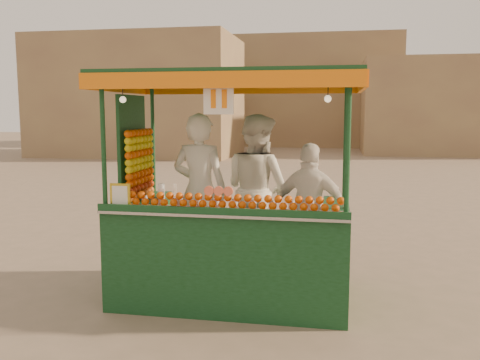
% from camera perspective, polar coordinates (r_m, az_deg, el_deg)
% --- Properties ---
extents(ground, '(90.00, 90.00, 0.00)m').
position_cam_1_polar(ground, '(6.69, -0.20, -12.54)').
color(ground, '#726351').
rests_on(ground, ground).
extents(building_left, '(10.00, 6.00, 6.00)m').
position_cam_1_polar(building_left, '(28.09, -10.84, 8.86)').
color(building_left, '#957F55').
rests_on(building_left, ground).
extents(building_right, '(9.00, 6.00, 5.00)m').
position_cam_1_polar(building_right, '(30.73, 21.64, 7.41)').
color(building_right, '#957F55').
rests_on(building_right, ground).
extents(building_center, '(14.00, 7.00, 7.00)m').
position_cam_1_polar(building_center, '(36.33, 5.58, 9.42)').
color(building_center, '#957F55').
rests_on(building_center, ground).
extents(juice_cart, '(3.01, 1.95, 2.74)m').
position_cam_1_polar(juice_cart, '(6.38, -1.49, -5.23)').
color(juice_cart, '#0F3714').
rests_on(juice_cart, ground).
extents(vendor_left, '(0.76, 0.55, 1.95)m').
position_cam_1_polar(vendor_left, '(6.65, -4.39, -1.17)').
color(vendor_left, white).
rests_on(vendor_left, ground).
extents(vendor_middle, '(1.19, 1.15, 1.93)m').
position_cam_1_polar(vendor_middle, '(6.80, 1.85, -1.01)').
color(vendor_middle, white).
rests_on(vendor_middle, ground).
extents(vendor_right, '(1.00, 0.57, 1.60)m').
position_cam_1_polar(vendor_right, '(6.36, 7.64, -3.20)').
color(vendor_right, white).
rests_on(vendor_right, ground).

